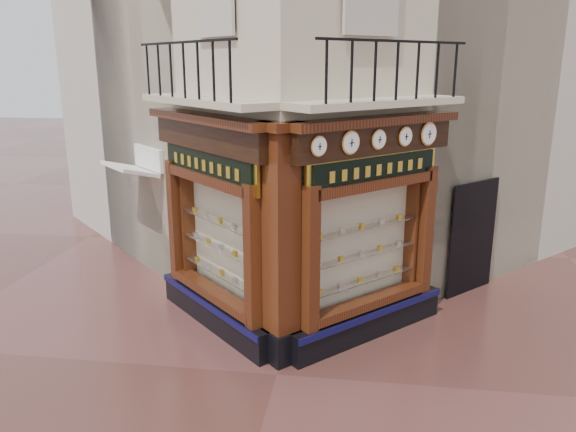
% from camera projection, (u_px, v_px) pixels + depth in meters
% --- Properties ---
extents(ground, '(80.00, 80.00, 0.00)m').
position_uv_depth(ground, '(277.00, 375.00, 8.99)').
color(ground, '#4D2924').
rests_on(ground, ground).
extents(main_building, '(11.31, 11.31, 12.00)m').
position_uv_depth(main_building, '(317.00, 12.00, 13.29)').
color(main_building, '#C6B49B').
rests_on(main_building, ground).
extents(neighbour_left, '(11.31, 11.31, 11.00)m').
position_uv_depth(neighbour_left, '(238.00, 39.00, 16.12)').
color(neighbour_left, beige).
rests_on(neighbour_left, ground).
extents(neighbour_right, '(11.31, 11.31, 11.00)m').
position_uv_depth(neighbour_right, '(414.00, 38.00, 15.45)').
color(neighbour_right, beige).
rests_on(neighbour_right, ground).
extents(shopfront_left, '(2.86, 2.86, 3.98)m').
position_uv_depth(shopfront_left, '(213.00, 226.00, 10.16)').
color(shopfront_left, black).
rests_on(shopfront_left, ground).
extents(shopfront_right, '(2.86, 2.86, 3.98)m').
position_uv_depth(shopfront_right, '(370.00, 232.00, 9.78)').
color(shopfront_right, black).
rests_on(shopfront_right, ground).
extents(corner_pilaster, '(0.85, 0.85, 3.98)m').
position_uv_depth(corner_pilaster, '(281.00, 250.00, 8.96)').
color(corner_pilaster, black).
rests_on(corner_pilaster, ground).
extents(balcony, '(5.94, 2.97, 1.03)m').
position_uv_depth(balcony, '(290.00, 101.00, 9.30)').
color(balcony, '#C6B49B').
rests_on(balcony, ground).
extents(clock_a, '(0.26, 0.26, 0.32)m').
position_uv_depth(clock_a, '(318.00, 146.00, 8.41)').
color(clock_a, '#CB8D43').
rests_on(clock_a, ground).
extents(clock_b, '(0.30, 0.30, 0.38)m').
position_uv_depth(clock_b, '(350.00, 143.00, 8.79)').
color(clock_b, '#CB8D43').
rests_on(clock_b, ground).
extents(clock_c, '(0.27, 0.27, 0.33)m').
position_uv_depth(clock_c, '(378.00, 139.00, 9.15)').
color(clock_c, '#CB8D43').
rests_on(clock_c, ground).
extents(clock_d, '(0.27, 0.27, 0.34)m').
position_uv_depth(clock_d, '(405.00, 136.00, 9.52)').
color(clock_d, '#CB8D43').
rests_on(clock_d, ground).
extents(clock_e, '(0.33, 0.33, 0.41)m').
position_uv_depth(clock_e, '(428.00, 134.00, 9.87)').
color(clock_e, '#CB8D43').
rests_on(clock_e, ground).
extents(awning, '(1.57, 1.57, 0.29)m').
position_uv_depth(awning, '(138.00, 279.00, 12.98)').
color(awning, white).
rests_on(awning, ground).
extents(signboard_left, '(2.27, 2.27, 0.61)m').
position_uv_depth(signboard_left, '(207.00, 165.00, 9.82)').
color(signboard_left, gold).
rests_on(signboard_left, ground).
extents(signboard_right, '(2.17, 2.17, 0.58)m').
position_uv_depth(signboard_right, '(376.00, 169.00, 9.42)').
color(signboard_right, gold).
rests_on(signboard_right, ground).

